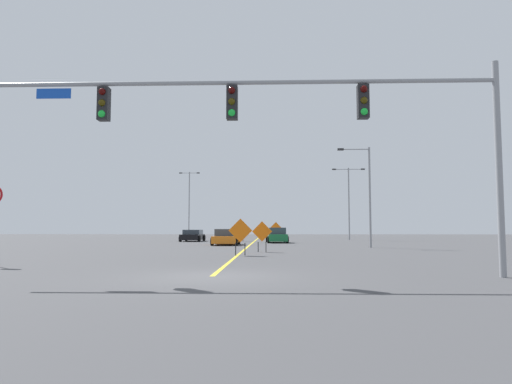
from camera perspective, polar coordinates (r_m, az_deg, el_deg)
The scene contains 13 objects.
ground at distance 14.34m, azimuth -5.41°, elevation -10.28°, with size 158.39×158.39×0.00m, color #444447.
road_centre_stripe at distance 58.19m, azimuth 0.17°, elevation -5.77°, with size 0.16×88.00×0.01m.
traffic_signal_assembly at distance 14.58m, azimuth 5.04°, elevation 9.69°, with size 16.27×0.44×6.57m.
street_lamp_far_right at distance 70.20m, azimuth -8.21°, elevation -0.90°, with size 3.08×0.24×9.73m.
street_lamp_near_left at distance 54.31m, azimuth 11.32°, elevation -0.61°, with size 3.74×0.24×8.27m.
street_lamp_far_left at distance 34.75m, azimuth 13.46°, elevation 0.15°, with size 2.38×0.24×7.33m.
construction_sign_median_far at distance 48.00m, azimuth -1.89°, elevation -4.47°, with size 1.30×0.29×2.11m.
construction_sign_left_lane at distance 27.83m, azimuth 0.75°, elevation -5.04°, with size 1.21×0.21×1.83m.
construction_sign_right_lane at distance 53.25m, azimuth 2.45°, elevation -4.49°, with size 1.24×0.11×2.05m.
construction_sign_median_near at distance 24.48m, azimuth -1.93°, elevation -4.96°, with size 1.25×0.16×1.93m.
car_orange_near at distance 38.87m, azimuth -3.69°, elevation -5.59°, with size 2.16×4.44×1.32m.
car_black_mid at distance 48.77m, azimuth -7.79°, elevation -5.33°, with size 2.24×4.00×1.19m.
car_green_approaching at distance 44.29m, azimuth 2.58°, elevation -5.39°, with size 2.16×4.48×1.42m.
Camera 1 is at (1.81, -14.15, 1.50)m, focal length 32.58 mm.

